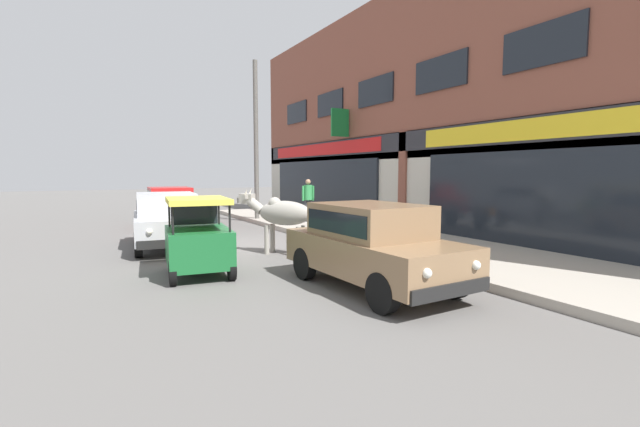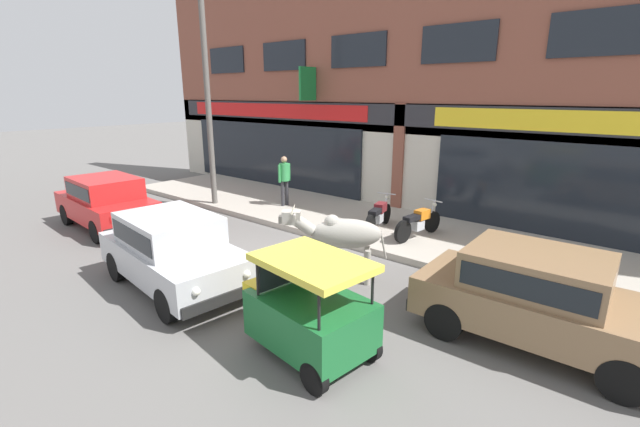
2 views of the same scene
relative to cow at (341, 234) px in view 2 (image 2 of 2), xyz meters
name	(u,v)px [view 2 (image 2 of 2)]	position (x,y,z in m)	size (l,w,h in m)	color
ground_plane	(260,267)	(-1.81, -0.56, -1.01)	(90.00, 90.00, 0.00)	#605E5B
sidewalk	(364,222)	(-1.81, 3.50, -0.92)	(19.00, 3.73, 0.16)	#A8A093
shop_building	(407,85)	(-1.81, 5.63, 2.93)	(23.00, 1.40, 8.31)	brown
cow	(341,234)	(0.00, 0.00, 0.00)	(1.82, 1.50, 1.61)	#9E998E
car_0	(106,200)	(-7.24, -1.34, -0.19)	(3.69, 1.82, 1.46)	black
car_1	(538,294)	(3.60, 0.09, -0.19)	(3.65, 1.70, 1.46)	black
car_2	(172,248)	(-2.36, -2.29, -0.19)	(3.73, 1.97, 1.46)	black
auto_rickshaw	(307,312)	(1.14, -2.30, -0.35)	(2.06, 1.37, 1.52)	black
motorcycle_0	(379,215)	(-1.00, 2.99, -0.46)	(0.64, 1.79, 0.88)	black
motorcycle_1	(418,223)	(0.12, 3.09, -0.46)	(0.58, 1.81, 0.88)	black
pedestrian	(284,176)	(-4.72, 3.22, 0.14)	(0.32, 0.50, 1.60)	#2D2D33
utility_pole	(208,107)	(-6.73, 1.94, 2.28)	(0.18, 0.18, 6.24)	#595651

